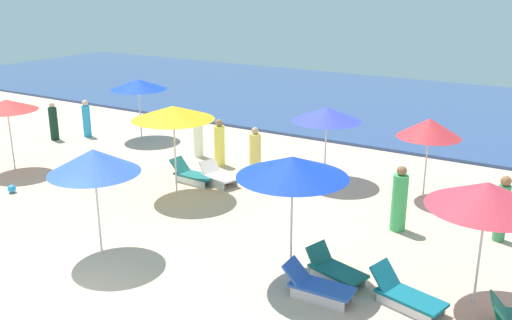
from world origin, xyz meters
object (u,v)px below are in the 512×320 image
Objects in this scene: beachgoer_0 at (502,209)px; umbrella_7 at (7,105)px; umbrella_9 at (138,84)px; beachgoer_3 at (198,136)px; umbrella_3 at (327,114)px; lounge_chair_6_0 at (317,286)px; beach_ball_1 at (12,189)px; umbrella_8 at (94,161)px; beachgoer_5 at (86,119)px; lounge_chair_0_1 at (218,176)px; lounge_chair_3_0 at (290,180)px; lounge_chair_5_0 at (405,294)px; umbrella_6 at (293,167)px; beachgoer_7 at (54,122)px; beachgoer_6 at (399,201)px; umbrella_5 at (487,195)px; beachgoer_1 at (219,144)px; umbrella_2 at (429,128)px; beachgoer_2 at (255,155)px; lounge_chair_0_0 at (192,174)px; lounge_chair_6_1 at (335,269)px; umbrella_0 at (173,113)px.

umbrella_7 is at bearing -99.40° from beachgoer_0.
umbrella_9 reaches higher than beachgoer_3.
lounge_chair_6_0 is (2.88, -6.49, -1.89)m from umbrella_3.
beach_ball_1 is at bearing -92.12° from beachgoer_0.
beach_ball_1 is (-5.28, 1.45, -2.15)m from umbrella_8.
umbrella_9 is 1.58× the size of beachgoer_5.
lounge_chair_0_1 is 2.25m from lounge_chair_3_0.
beach_ball_1 is (-10.37, 0.55, -0.14)m from lounge_chair_6_0.
umbrella_9 is (-12.91, 6.59, 1.94)m from lounge_chair_5_0.
umbrella_6 reaches higher than beachgoer_0.
beachgoer_7 is at bearing 67.76° from lounge_chair_6_0.
umbrella_8 is at bearing -161.87° from umbrella_6.
umbrella_9 is at bearing 55.61° from lounge_chair_6_0.
beachgoer_6 is (12.49, 2.06, -1.42)m from umbrella_7.
lounge_chair_0_1 is at bearing 160.32° from umbrella_5.
umbrella_7 is (-8.72, -3.26, 1.94)m from lounge_chair_3_0.
beachgoer_1 reaches higher than lounge_chair_0_1.
lounge_chair_6_0 is (-0.22, -6.67, -1.84)m from umbrella_2.
lounge_chair_5_0 is 0.62× the size of umbrella_8.
beachgoer_7 is (-9.23, -0.28, -0.07)m from beachgoer_2.
beachgoer_1 is (-9.24, 1.30, -0.06)m from beachgoer_0.
beachgoer_1 is at bearing 11.33° from lounge_chair_0_0.
umbrella_5 is at bearing -18.30° from beachgoer_0.
beachgoer_2 reaches higher than lounge_chair_0_1.
umbrella_9 reaches higher than beachgoer_5.
lounge_chair_3_0 is 6.82m from lounge_chair_5_0.
beachgoer_0 is at bearing 36.16° from umbrella_8.
umbrella_6 is 2.43m from lounge_chair_6_0.
lounge_chair_0_1 reaches higher than lounge_chair_6_1.
lounge_chair_0_1 is at bearing 94.81° from umbrella_8.
lounge_chair_6_0 is (-2.72, -1.45, -2.01)m from umbrella_5.
beachgoer_3 is at bearing -0.05° from beachgoer_1.
beachgoer_2 is (1.24, 2.45, -1.69)m from umbrella_0.
umbrella_8 reaches higher than lounge_chair_6_1.
beachgoer_2 is at bearing 39.58° from lounge_chair_6_0.
umbrella_5 is (2.50, -5.21, 0.18)m from umbrella_2.
lounge_chair_5_0 is 4.26m from beachgoer_0.
beachgoer_0 is (8.74, 1.64, -1.66)m from umbrella_0.
umbrella_9 is 7.06m from beach_ball_1.
lounge_chair_0_0 is 1.01× the size of beachgoer_7.
umbrella_5 is at bearing 16.82° from umbrella_8.
umbrella_0 reaches higher than beachgoer_5.
beachgoer_0 reaches higher than lounge_chair_3_0.
umbrella_3 is 7.61m from lounge_chair_5_0.
beachgoer_6 is at bearing 133.01° from umbrella_5.
beachgoer_0 is 0.97× the size of beachgoer_6.
lounge_chair_0_0 is at bearing 117.32° from beachgoer_1.
umbrella_0 reaches higher than umbrella_5.
umbrella_7 is 15.11m from beachgoer_0.
lounge_chair_0_0 reaches higher than lounge_chair_6_1.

